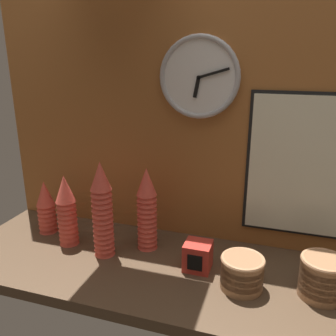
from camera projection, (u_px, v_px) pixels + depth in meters
The scene contains 11 objects.
ground_plane at pixel (167, 270), 1.29m from camera, with size 1.60×0.56×0.04m, color #4C3826.
wall_tiled_back at pixel (188, 109), 1.36m from camera, with size 1.60×0.03×1.05m.
cup_stack_center_left at pixel (103, 209), 1.30m from camera, with size 0.08×0.08×0.37m.
cup_stack_center at pixel (147, 209), 1.35m from camera, with size 0.08×0.08×0.33m.
cup_stack_far_left at pixel (46, 207), 1.50m from camera, with size 0.08×0.08×0.23m.
cup_stack_left at pixel (67, 210), 1.39m from camera, with size 0.08×0.08×0.29m.
bowl_stack_far_right at pixel (322, 276), 1.10m from camera, with size 0.14×0.14×0.13m.
bowl_stack_right at pixel (242, 272), 1.14m from camera, with size 0.14×0.14×0.11m.
wall_clock at pixel (199, 77), 1.29m from camera, with size 0.30×0.03×0.30m.
menu_board at pixel (302, 167), 1.28m from camera, with size 0.39×0.01×0.53m.
napkin_dispenser at pixel (198, 256), 1.25m from camera, with size 0.09×0.09×0.10m.
Camera 1 is at (0.35, -1.06, 0.73)m, focal length 38.00 mm.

